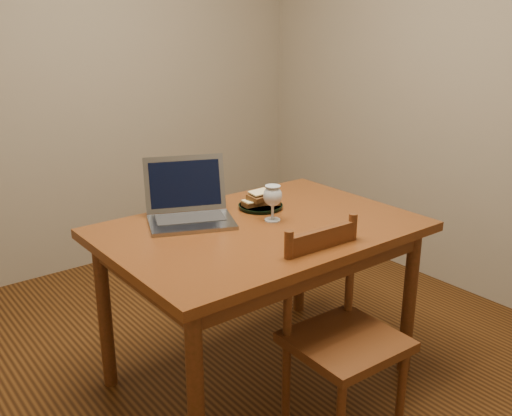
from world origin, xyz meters
TOP-DOWN VIEW (x-y plane):
  - floor at (0.00, 0.00)m, footprint 3.20×3.20m
  - back_wall at (0.00, 1.61)m, footprint 3.20×0.02m
  - right_wall at (1.61, 0.00)m, footprint 0.02×3.20m
  - table at (0.07, -0.11)m, footprint 1.30×0.90m
  - chair at (0.09, -0.58)m, footprint 0.41×0.39m
  - plate at (0.21, 0.07)m, footprint 0.21×0.21m
  - sandwich_cheese at (0.18, 0.08)m, footprint 0.11×0.07m
  - sandwich_tomato at (0.25, 0.06)m, footprint 0.13×0.12m
  - sandwich_top at (0.21, 0.08)m, footprint 0.12×0.08m
  - milk_glass at (0.15, -0.09)m, footprint 0.08×0.08m
  - laptop at (-0.12, 0.15)m, footprint 0.45×0.44m

SIDE VIEW (x-z plane):
  - floor at x=0.00m, z-range -0.02..0.00m
  - chair at x=0.09m, z-range 0.25..0.68m
  - table at x=0.07m, z-range 0.28..1.02m
  - plate at x=0.21m, z-range 0.74..0.76m
  - sandwich_cheese at x=0.18m, z-range 0.76..0.79m
  - sandwich_tomato at x=0.25m, z-range 0.76..0.79m
  - sandwich_top at x=0.21m, z-range 0.78..0.82m
  - laptop at x=-0.12m, z-range 0.68..0.94m
  - milk_glass at x=0.15m, z-range 0.74..0.90m
  - back_wall at x=0.00m, z-range 0.00..2.60m
  - right_wall at x=1.61m, z-range 0.00..2.60m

